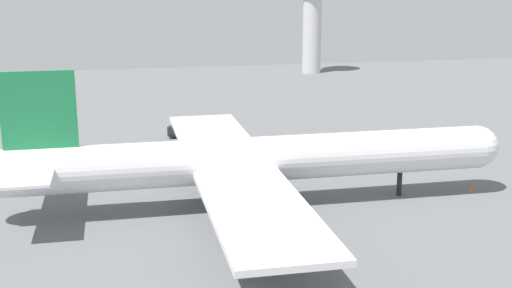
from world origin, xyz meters
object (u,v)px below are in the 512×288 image
at_px(control_tower, 313,7).
at_px(safety_cone_nose, 471,189).
at_px(cargo_airplane, 252,160).
at_px(catering_truck, 179,132).

bearing_deg(control_tower, safety_cone_nose, -95.67).
bearing_deg(cargo_airplane, safety_cone_nose, -0.83).
distance_m(cargo_airplane, control_tower, 125.22).
height_order(cargo_airplane, control_tower, control_tower).
relative_size(cargo_airplane, control_tower, 2.15).
distance_m(catering_truck, control_tower, 93.16).
xyz_separation_m(cargo_airplane, safety_cone_nose, (31.28, -0.45, -5.85)).
height_order(cargo_airplane, catering_truck, cargo_airplane).
bearing_deg(catering_truck, safety_cone_nose, -47.29).
bearing_deg(cargo_airplane, catering_truck, 98.23).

